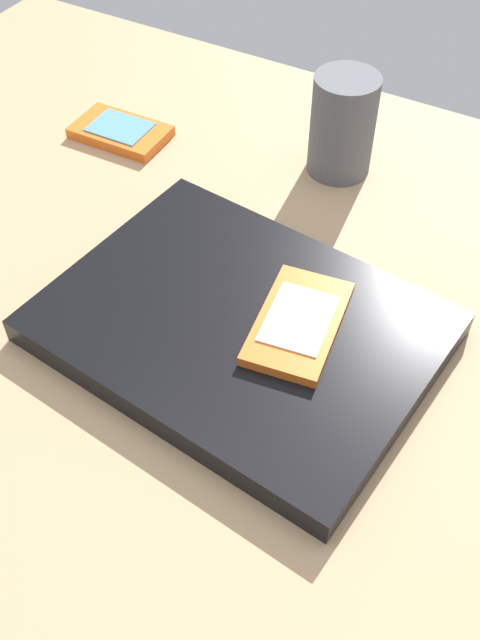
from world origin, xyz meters
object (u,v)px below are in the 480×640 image
Objects in this scene: cell_phone_on_desk at (121,132)px; pen_cup at (343,125)px; laptop_closed at (240,327)px; cell_phone_on_laptop at (299,322)px.

cell_phone_on_desk is 24.09cm from pen_cup.
cell_phone_on_desk is at bearing 149.92° from laptop_closed.
cell_phone_on_laptop reaches higher than cell_phone_on_desk.
pen_cup is (-6.95, 23.48, 2.32)cm from cell_phone_on_laptop.
laptop_closed is 2.62× the size of cell_phone_on_laptop.
laptop_closed is at bearing -162.81° from cell_phone_on_laptop.
cell_phone_on_laptop is at bearing 23.46° from laptop_closed.
cell_phone_on_desk is at bearing -164.55° from pen_cup.
cell_phone_on_laptop is 24.60cm from pen_cup.
cell_phone_on_desk is at bearing 149.99° from cell_phone_on_laptop.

